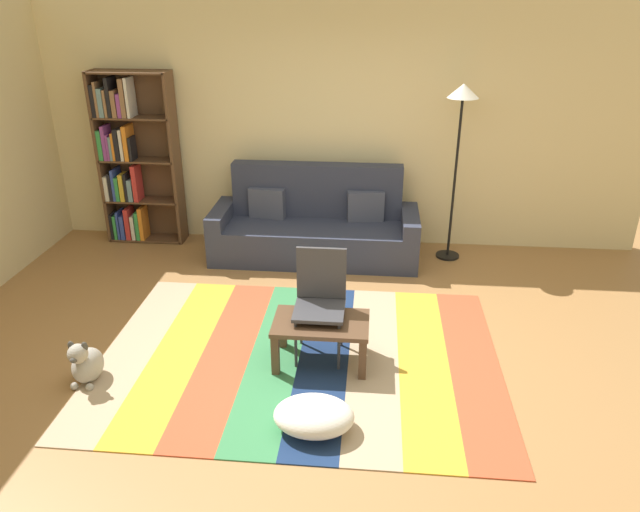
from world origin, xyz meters
TOP-DOWN VIEW (x-y plane):
  - ground_plane at (0.00, 0.00)m, footprint 14.00×14.00m
  - back_wall at (0.00, 2.55)m, footprint 6.80×0.10m
  - rug at (-0.16, -0.03)m, footprint 3.23×2.41m
  - couch at (-0.24, 2.02)m, footprint 2.26×0.80m
  - bookshelf at (-2.40, 2.30)m, footprint 0.90×0.28m
  - coffee_table at (0.02, -0.08)m, footprint 0.76×0.47m
  - pouf at (0.05, -0.89)m, footprint 0.55×0.42m
  - dog at (-1.74, -0.50)m, footprint 0.22×0.35m
  - standing_lamp at (1.25, 2.12)m, footprint 0.32×0.32m
  - tv_remote at (-0.10, -0.07)m, footprint 0.12×0.15m
  - folding_chair at (0.00, 0.09)m, footprint 0.40×0.40m

SIDE VIEW (x-z plane):
  - ground_plane at x=0.00m, z-range 0.00..0.00m
  - rug at x=-0.16m, z-range 0.00..0.01m
  - pouf at x=0.05m, z-range 0.01..0.23m
  - dog at x=-1.74m, z-range -0.04..0.36m
  - coffee_table at x=0.02m, z-range 0.13..0.50m
  - couch at x=-0.24m, z-range -0.16..0.84m
  - tv_remote at x=-0.10m, z-range 0.38..0.40m
  - folding_chair at x=0.00m, z-range 0.08..0.98m
  - bookshelf at x=-2.40m, z-range -0.02..1.95m
  - back_wall at x=0.00m, z-range 0.00..2.70m
  - standing_lamp at x=1.25m, z-range 0.64..2.53m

